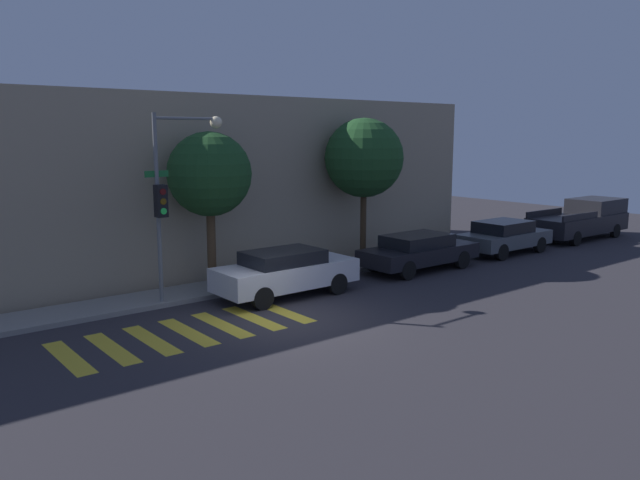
{
  "coord_description": "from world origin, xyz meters",
  "views": [
    {
      "loc": [
        -9.31,
        -12.94,
        4.88
      ],
      "look_at": [
        2.74,
        2.1,
        1.6
      ],
      "focal_mm": 35.0,
      "sensor_mm": 36.0,
      "label": 1
    }
  ],
  "objects_px": {
    "traffic_light_pole": "(173,182)",
    "sedan_far_end": "(504,236)",
    "sedan_near_corner": "(286,272)",
    "tree_near_corner": "(209,175)",
    "tree_midblock": "(364,158)",
    "pickup_truck": "(582,219)",
    "sedan_middle": "(419,251)"
  },
  "relations": [
    {
      "from": "sedan_near_corner",
      "to": "sedan_middle",
      "type": "height_order",
      "value": "sedan_near_corner"
    },
    {
      "from": "traffic_light_pole",
      "to": "sedan_middle",
      "type": "bearing_deg",
      "value": -8.17
    },
    {
      "from": "sedan_far_end",
      "to": "sedan_middle",
      "type": "bearing_deg",
      "value": 180.0
    },
    {
      "from": "sedan_middle",
      "to": "pickup_truck",
      "type": "bearing_deg",
      "value": -0.0
    },
    {
      "from": "sedan_near_corner",
      "to": "sedan_far_end",
      "type": "xyz_separation_m",
      "value": [
        11.07,
        0.0,
        -0.04
      ]
    },
    {
      "from": "tree_midblock",
      "to": "sedan_middle",
      "type": "bearing_deg",
      "value": -69.01
    },
    {
      "from": "sedan_near_corner",
      "to": "pickup_truck",
      "type": "bearing_deg",
      "value": 0.0
    },
    {
      "from": "sedan_near_corner",
      "to": "sedan_middle",
      "type": "distance_m",
      "value": 5.91
    },
    {
      "from": "sedan_middle",
      "to": "tree_midblock",
      "type": "height_order",
      "value": "tree_midblock"
    },
    {
      "from": "sedan_middle",
      "to": "pickup_truck",
      "type": "relative_size",
      "value": 0.81
    },
    {
      "from": "sedan_far_end",
      "to": "pickup_truck",
      "type": "distance_m",
      "value": 6.19
    },
    {
      "from": "sedan_near_corner",
      "to": "tree_midblock",
      "type": "xyz_separation_m",
      "value": [
        5.1,
        2.09,
        3.23
      ]
    },
    {
      "from": "sedan_far_end",
      "to": "tree_near_corner",
      "type": "xyz_separation_m",
      "value": [
        -12.42,
        2.09,
        2.91
      ]
    },
    {
      "from": "sedan_far_end",
      "to": "tree_midblock",
      "type": "distance_m",
      "value": 7.12
    },
    {
      "from": "traffic_light_pole",
      "to": "tree_midblock",
      "type": "distance_m",
      "value": 8.11
    },
    {
      "from": "traffic_light_pole",
      "to": "tree_midblock",
      "type": "xyz_separation_m",
      "value": [
        8.05,
        0.82,
        0.46
      ]
    },
    {
      "from": "pickup_truck",
      "to": "sedan_middle",
      "type": "bearing_deg",
      "value": 180.0
    },
    {
      "from": "sedan_middle",
      "to": "tree_near_corner",
      "type": "relative_size",
      "value": 0.94
    },
    {
      "from": "sedan_far_end",
      "to": "tree_midblock",
      "type": "bearing_deg",
      "value": 160.67
    },
    {
      "from": "pickup_truck",
      "to": "tree_midblock",
      "type": "xyz_separation_m",
      "value": [
        -12.16,
        2.09,
        3.09
      ]
    },
    {
      "from": "sedan_near_corner",
      "to": "pickup_truck",
      "type": "height_order",
      "value": "pickup_truck"
    },
    {
      "from": "sedan_far_end",
      "to": "tree_near_corner",
      "type": "bearing_deg",
      "value": 170.43
    },
    {
      "from": "traffic_light_pole",
      "to": "sedan_far_end",
      "type": "height_order",
      "value": "traffic_light_pole"
    },
    {
      "from": "pickup_truck",
      "to": "sedan_far_end",
      "type": "bearing_deg",
      "value": 180.0
    },
    {
      "from": "sedan_near_corner",
      "to": "tree_midblock",
      "type": "height_order",
      "value": "tree_midblock"
    },
    {
      "from": "traffic_light_pole",
      "to": "pickup_truck",
      "type": "relative_size",
      "value": 0.95
    },
    {
      "from": "sedan_near_corner",
      "to": "sedan_middle",
      "type": "xyz_separation_m",
      "value": [
        5.91,
        0.0,
        -0.05
      ]
    },
    {
      "from": "pickup_truck",
      "to": "tree_near_corner",
      "type": "distance_m",
      "value": 18.93
    },
    {
      "from": "sedan_middle",
      "to": "tree_midblock",
      "type": "bearing_deg",
      "value": 110.99
    },
    {
      "from": "traffic_light_pole",
      "to": "sedan_near_corner",
      "type": "relative_size",
      "value": 1.23
    },
    {
      "from": "sedan_middle",
      "to": "pickup_truck",
      "type": "distance_m",
      "value": 11.36
    },
    {
      "from": "sedan_far_end",
      "to": "tree_near_corner",
      "type": "relative_size",
      "value": 0.86
    }
  ]
}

